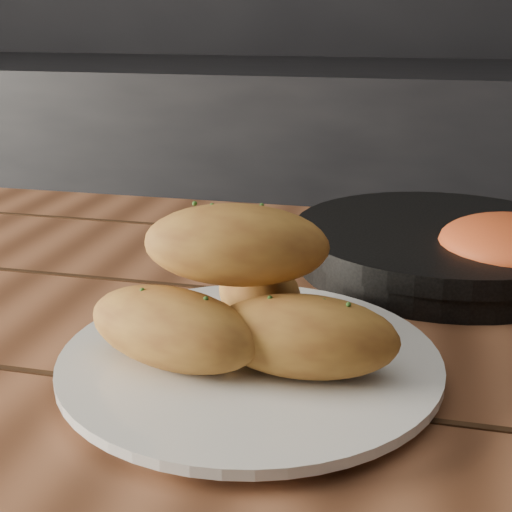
{
  "coord_description": "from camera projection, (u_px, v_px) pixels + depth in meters",
  "views": [
    {
      "loc": [
        0.25,
        0.09,
        1.02
      ],
      "look_at": [
        0.14,
        0.58,
        0.84
      ],
      "focal_mm": 50.0,
      "sensor_mm": 36.0,
      "label": 1
    }
  ],
  "objects": [
    {
      "name": "table",
      "position": [
        242.0,
        438.0,
        0.65
      ],
      "size": [
        1.44,
        0.87,
        0.75
      ],
      "color": "brown",
      "rests_on": "ground"
    },
    {
      "name": "plate",
      "position": [
        250.0,
        364.0,
        0.54
      ],
      "size": [
        0.29,
        0.29,
        0.02
      ],
      "color": "silver",
      "rests_on": "table"
    },
    {
      "name": "counter",
      "position": [
        309.0,
        257.0,
        1.72
      ],
      "size": [
        2.8,
        0.6,
        0.9
      ],
      "primitive_type": "cube",
      "color": "black",
      "rests_on": "ground"
    },
    {
      "name": "skillet",
      "position": [
        443.0,
        246.0,
        0.77
      ],
      "size": [
        0.45,
        0.32,
        0.05
      ],
      "color": "black",
      "rests_on": "table"
    },
    {
      "name": "bread_rolls",
      "position": [
        242.0,
        301.0,
        0.53
      ],
      "size": [
        0.24,
        0.2,
        0.12
      ],
      "color": "#B98333",
      "rests_on": "plate"
    }
  ]
}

